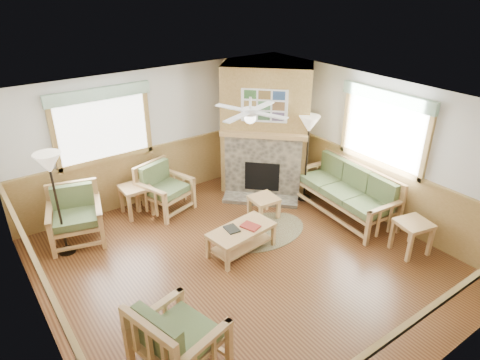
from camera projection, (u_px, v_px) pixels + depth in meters
floor at (245, 264)px, 7.09m from camera, size 6.00×6.00×0.01m
ceiling at (246, 105)px, 5.88m from camera, size 6.00×6.00×0.01m
wall_back at (158, 135)px, 8.67m from camera, size 6.00×0.02×2.70m
wall_front at (422, 305)px, 4.30m from camera, size 6.00×0.02×2.70m
wall_left at (36, 263)px, 4.92m from camera, size 0.02×6.00×2.70m
wall_right at (374, 148)px, 8.05m from camera, size 0.02×6.00×2.70m
wainscot at (245, 236)px, 6.84m from camera, size 6.00×6.00×1.10m
fireplace at (266, 128)px, 9.05m from camera, size 3.11×3.11×2.70m
window_back at (96, 86)px, 7.54m from camera, size 1.90×0.16×1.50m
window_right at (391, 89)px, 7.36m from camera, size 0.16×1.90×1.50m
ceiling_fan at (250, 100)px, 6.28m from camera, size 1.59×1.59×0.36m
sofa at (345, 192)px, 8.31m from camera, size 2.18×1.05×0.97m
armchair_back_left at (75, 217)px, 7.47m from camera, size 1.09×1.09×0.99m
armchair_back_right at (165, 189)px, 8.46m from camera, size 1.08×1.08×0.96m
armchair_left at (179, 336)px, 5.02m from camera, size 1.11×1.11×1.02m
coffee_table at (241, 240)px, 7.29m from camera, size 1.21×0.71×0.46m
end_table_chairs at (137, 200)px, 8.40m from camera, size 0.55×0.53×0.61m
end_table_sofa at (411, 237)px, 7.26m from camera, size 0.63×0.61×0.59m
footstool at (264, 207)px, 8.33m from camera, size 0.53×0.53×0.43m
braided_rug at (263, 231)px, 7.94m from camera, size 1.76×1.76×0.01m
floor_lamp_left at (58, 205)px, 6.98m from camera, size 0.56×0.56×1.85m
floor_lamp_right at (307, 159)px, 8.69m from camera, size 0.44×0.44×1.83m
book_red at (250, 226)px, 7.22m from camera, size 0.30×0.35×0.03m
book_dark at (232, 228)px, 7.15m from camera, size 0.23×0.29×0.03m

